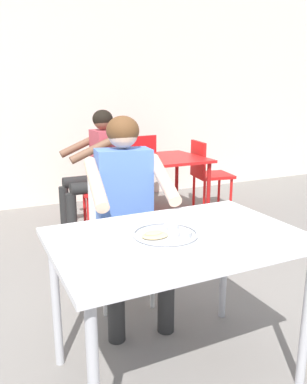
{
  "coord_description": "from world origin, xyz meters",
  "views": [
    {
      "loc": [
        -0.81,
        -1.48,
        1.38
      ],
      "look_at": [
        0.0,
        0.23,
        0.9
      ],
      "focal_mm": 35.82,
      "sensor_mm": 36.0,
      "label": 1
    }
  ],
  "objects_px": {
    "chair_foreground": "(119,227)",
    "diner_foreground": "(127,200)",
    "table_background_red": "(164,165)",
    "table_foreground": "(177,251)",
    "chair_red_left": "(111,183)",
    "chair_red_right": "(207,171)",
    "chair_red_far": "(138,165)",
    "thali_tray": "(166,233)",
    "patron_background": "(96,160)"
  },
  "relations": [
    {
      "from": "thali_tray",
      "to": "chair_red_left",
      "type": "xyz_separation_m",
      "value": [
        0.49,
        2.2,
        -0.28
      ]
    },
    {
      "from": "chair_foreground",
      "to": "chair_red_left",
      "type": "relative_size",
      "value": 0.99
    },
    {
      "from": "table_background_red",
      "to": "chair_red_far",
      "type": "height_order",
      "value": "chair_red_far"
    },
    {
      "from": "thali_tray",
      "to": "chair_red_right",
      "type": "distance_m",
      "value": 2.92
    },
    {
      "from": "chair_red_right",
      "to": "chair_red_far",
      "type": "bearing_deg",
      "value": 137.14
    },
    {
      "from": "table_foreground",
      "to": "table_background_red",
      "type": "bearing_deg",
      "value": 64.26
    },
    {
      "from": "diner_foreground",
      "to": "chair_red_far",
      "type": "distance_m",
      "value": 2.5
    },
    {
      "from": "table_background_red",
      "to": "patron_background",
      "type": "xyz_separation_m",
      "value": [
        -0.79,
        -0.0,
        0.11
      ]
    },
    {
      "from": "table_background_red",
      "to": "patron_background",
      "type": "relative_size",
      "value": 0.67
    },
    {
      "from": "chair_red_right",
      "to": "table_background_red",
      "type": "bearing_deg",
      "value": -174.05
    },
    {
      "from": "table_foreground",
      "to": "chair_red_far",
      "type": "bearing_deg",
      "value": 70.15
    },
    {
      "from": "table_foreground",
      "to": "chair_red_right",
      "type": "bearing_deg",
      "value": 54.0
    },
    {
      "from": "chair_red_far",
      "to": "chair_foreground",
      "type": "bearing_deg",
      "value": -116.49
    },
    {
      "from": "chair_foreground",
      "to": "diner_foreground",
      "type": "xyz_separation_m",
      "value": [
        -0.02,
        -0.22,
        0.25
      ]
    },
    {
      "from": "chair_foreground",
      "to": "diner_foreground",
      "type": "relative_size",
      "value": 0.67
    },
    {
      "from": "thali_tray",
      "to": "diner_foreground",
      "type": "relative_size",
      "value": 0.24
    },
    {
      "from": "table_foreground",
      "to": "diner_foreground",
      "type": "bearing_deg",
      "value": 88.63
    },
    {
      "from": "chair_red_right",
      "to": "patron_background",
      "type": "bearing_deg",
      "value": -177.38
    },
    {
      "from": "chair_red_right",
      "to": "patron_background",
      "type": "relative_size",
      "value": 0.69
    },
    {
      "from": "thali_tray",
      "to": "chair_foreground",
      "type": "distance_m",
      "value": 0.91
    },
    {
      "from": "chair_red_left",
      "to": "table_foreground",
      "type": "bearing_deg",
      "value": -101.25
    },
    {
      "from": "diner_foreground",
      "to": "chair_red_right",
      "type": "distance_m",
      "value": 2.38
    },
    {
      "from": "chair_foreground",
      "to": "patron_background",
      "type": "bearing_deg",
      "value": 79.07
    },
    {
      "from": "chair_foreground",
      "to": "table_background_red",
      "type": "relative_size",
      "value": 1.01
    },
    {
      "from": "thali_tray",
      "to": "chair_red_far",
      "type": "bearing_deg",
      "value": 69.13
    },
    {
      "from": "table_background_red",
      "to": "patron_background",
      "type": "bearing_deg",
      "value": -179.93
    },
    {
      "from": "table_foreground",
      "to": "chair_foreground",
      "type": "bearing_deg",
      "value": 87.44
    },
    {
      "from": "table_foreground",
      "to": "diner_foreground",
      "type": "xyz_separation_m",
      "value": [
        0.02,
        0.67,
        0.08
      ]
    },
    {
      "from": "table_foreground",
      "to": "patron_background",
      "type": "distance_m",
      "value": 2.3
    },
    {
      "from": "table_background_red",
      "to": "chair_red_far",
      "type": "xyz_separation_m",
      "value": [
        -0.04,
        0.66,
        -0.11
      ]
    },
    {
      "from": "diner_foreground",
      "to": "chair_foreground",
      "type": "bearing_deg",
      "value": 83.75
    },
    {
      "from": "chair_foreground",
      "to": "diner_foreground",
      "type": "distance_m",
      "value": 0.33
    },
    {
      "from": "thali_tray",
      "to": "chair_red_left",
      "type": "height_order",
      "value": "chair_red_left"
    },
    {
      "from": "table_foreground",
      "to": "chair_foreground",
      "type": "height_order",
      "value": "chair_foreground"
    },
    {
      "from": "chair_red_right",
      "to": "chair_red_far",
      "type": "xyz_separation_m",
      "value": [
        -0.64,
        0.59,
        0.02
      ]
    },
    {
      "from": "chair_foreground",
      "to": "chair_red_left",
      "type": "bearing_deg",
      "value": 73.23
    },
    {
      "from": "table_foreground",
      "to": "chair_red_left",
      "type": "xyz_separation_m",
      "value": [
        0.44,
        2.22,
        -0.18
      ]
    },
    {
      "from": "chair_foreground",
      "to": "chair_red_right",
      "type": "height_order",
      "value": "chair_red_right"
    },
    {
      "from": "chair_red_left",
      "to": "chair_red_far",
      "type": "relative_size",
      "value": 0.96
    },
    {
      "from": "diner_foreground",
      "to": "patron_background",
      "type": "height_order",
      "value": "diner_foreground"
    },
    {
      "from": "chair_foreground",
      "to": "table_background_red",
      "type": "xyz_separation_m",
      "value": [
        1.06,
        1.39,
        0.12
      ]
    },
    {
      "from": "thali_tray",
      "to": "chair_foreground",
      "type": "height_order",
      "value": "chair_foreground"
    },
    {
      "from": "chair_red_far",
      "to": "table_background_red",
      "type": "bearing_deg",
      "value": -86.68
    },
    {
      "from": "thali_tray",
      "to": "table_foreground",
      "type": "bearing_deg",
      "value": -17.72
    },
    {
      "from": "thali_tray",
      "to": "chair_foreground",
      "type": "relative_size",
      "value": 0.37
    },
    {
      "from": "chair_foreground",
      "to": "patron_background",
      "type": "xyz_separation_m",
      "value": [
        0.27,
        1.39,
        0.24
      ]
    },
    {
      "from": "thali_tray",
      "to": "diner_foreground",
      "type": "xyz_separation_m",
      "value": [
        0.07,
        0.65,
        -0.01
      ]
    },
    {
      "from": "thali_tray",
      "to": "chair_foreground",
      "type": "bearing_deg",
      "value": 83.94
    },
    {
      "from": "chair_red_left",
      "to": "patron_background",
      "type": "height_order",
      "value": "patron_background"
    },
    {
      "from": "chair_red_far",
      "to": "patron_background",
      "type": "relative_size",
      "value": 0.72
    }
  ]
}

